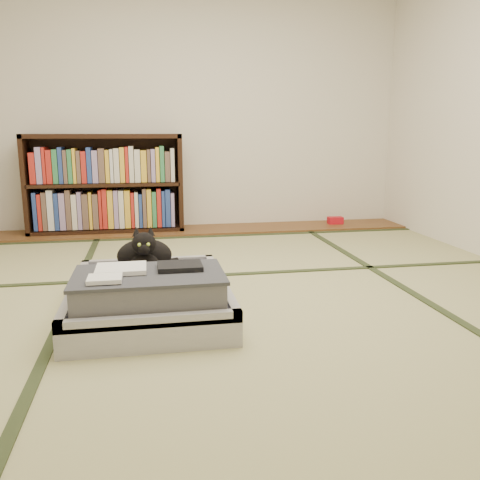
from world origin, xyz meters
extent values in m
plane|color=tan|center=(0.00, 0.00, 0.00)|extent=(4.50, 4.50, 0.00)
cube|color=brown|center=(0.00, 2.00, 0.01)|extent=(4.00, 0.50, 0.02)
cube|color=red|center=(1.36, 2.03, 0.06)|extent=(0.15, 0.09, 0.07)
plane|color=silver|center=(0.00, 2.25, 1.20)|extent=(4.00, 0.00, 4.00)
cube|color=#2D381E|center=(-1.00, 0.00, 0.00)|extent=(0.05, 4.50, 0.01)
cube|color=#2D381E|center=(1.00, 0.00, 0.00)|extent=(0.05, 4.50, 0.01)
cube|color=#2D381E|center=(0.00, 0.40, 0.00)|extent=(4.00, 0.05, 0.01)
cube|color=#2D381E|center=(0.00, 1.70, 0.00)|extent=(4.00, 0.05, 0.01)
cube|color=black|center=(-1.62, 2.07, 0.47)|extent=(0.04, 0.33, 0.92)
cube|color=black|center=(-0.23, 2.07, 0.47)|extent=(0.04, 0.33, 0.92)
cube|color=black|center=(-0.92, 2.07, 0.03)|extent=(1.43, 0.33, 0.04)
cube|color=black|center=(-0.92, 2.07, 0.91)|extent=(1.43, 0.33, 0.04)
cube|color=black|center=(-0.92, 2.07, 0.47)|extent=(1.37, 0.33, 0.03)
cube|color=black|center=(-0.92, 2.22, 0.47)|extent=(1.43, 0.02, 0.92)
cube|color=gray|center=(-0.92, 2.05, 0.25)|extent=(1.29, 0.23, 0.39)
cube|color=gray|center=(-0.92, 2.05, 0.66)|extent=(1.29, 0.23, 0.35)
cube|color=#ABABB0|center=(-0.55, -0.51, 0.07)|extent=(0.81, 0.54, 0.14)
cube|color=#2C2B33|center=(-0.55, -0.51, 0.11)|extent=(0.72, 0.45, 0.11)
cube|color=#ABABB0|center=(-0.55, -0.76, 0.15)|extent=(0.81, 0.04, 0.05)
cube|color=#ABABB0|center=(-0.55, -0.26, 0.15)|extent=(0.81, 0.04, 0.05)
cube|color=#ABABB0|center=(-0.93, -0.51, 0.15)|extent=(0.04, 0.54, 0.05)
cube|color=#ABABB0|center=(-0.17, -0.51, 0.15)|extent=(0.04, 0.54, 0.05)
cube|color=#ABABB0|center=(-0.55, 0.03, 0.07)|extent=(0.81, 0.54, 0.14)
cube|color=#2C2B33|center=(-0.55, 0.03, 0.11)|extent=(0.72, 0.45, 0.11)
cube|color=#ABABB0|center=(-0.55, -0.22, 0.15)|extent=(0.81, 0.04, 0.05)
cube|color=#ABABB0|center=(-0.55, 0.27, 0.15)|extent=(0.81, 0.04, 0.05)
cube|color=#ABABB0|center=(-0.93, 0.03, 0.15)|extent=(0.04, 0.54, 0.05)
cube|color=#ABABB0|center=(-0.17, 0.03, 0.15)|extent=(0.04, 0.54, 0.05)
cylinder|color=black|center=(-0.55, -0.24, 0.15)|extent=(0.73, 0.03, 0.03)
cube|color=gray|center=(-0.55, -0.51, 0.20)|extent=(0.69, 0.42, 0.14)
cube|color=#3A3B41|center=(-0.55, -0.51, 0.28)|extent=(0.71, 0.44, 0.02)
cube|color=white|center=(-0.68, -0.46, 0.31)|extent=(0.24, 0.19, 0.02)
cube|color=black|center=(-0.40, -0.46, 0.31)|extent=(0.21, 0.17, 0.02)
cube|color=white|center=(-0.74, -0.62, 0.31)|extent=(0.15, 0.13, 0.02)
cube|color=white|center=(-0.78, -0.77, 0.08)|extent=(0.06, 0.01, 0.05)
cube|color=white|center=(-0.66, -0.77, 0.06)|extent=(0.05, 0.01, 0.04)
cube|color=orange|center=(-0.28, -0.77, 0.08)|extent=(0.05, 0.01, 0.04)
cube|color=#197F33|center=(-0.35, -0.77, 0.10)|extent=(0.04, 0.01, 0.03)
ellipsoid|color=black|center=(-0.57, 0.02, 0.25)|extent=(0.31, 0.20, 0.19)
ellipsoid|color=black|center=(-0.57, -0.07, 0.23)|extent=(0.15, 0.11, 0.11)
ellipsoid|color=black|center=(-0.57, -0.10, 0.35)|extent=(0.13, 0.12, 0.13)
sphere|color=black|center=(-0.57, -0.15, 0.33)|extent=(0.06, 0.06, 0.06)
cone|color=black|center=(-0.61, -0.08, 0.41)|extent=(0.05, 0.06, 0.06)
cone|color=black|center=(-0.53, -0.08, 0.41)|extent=(0.05, 0.06, 0.06)
sphere|color=#A5BF33|center=(-0.59, -0.16, 0.35)|extent=(0.02, 0.02, 0.02)
sphere|color=#A5BF33|center=(-0.55, -0.16, 0.35)|extent=(0.02, 0.02, 0.02)
cylinder|color=black|center=(-0.46, 0.12, 0.18)|extent=(0.19, 0.11, 0.03)
torus|color=white|center=(-0.39, 0.03, 0.16)|extent=(0.11, 0.11, 0.02)
torus|color=white|center=(-0.38, 0.02, 0.17)|extent=(0.09, 0.09, 0.01)
cube|color=black|center=(-0.58, 0.11, 0.01)|extent=(0.34, 0.17, 0.01)
cube|color=black|center=(-0.69, 0.17, 0.01)|extent=(0.12, 0.15, 0.01)
cube|color=black|center=(-0.47, 0.17, 0.01)|extent=(0.18, 0.07, 0.01)
cylinder|color=black|center=(-0.58, 0.24, 0.01)|extent=(0.03, 0.06, 0.01)
camera|label=1|loc=(-0.54, -2.87, 0.95)|focal=38.00mm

